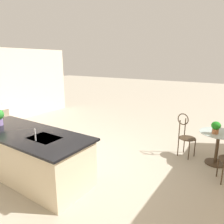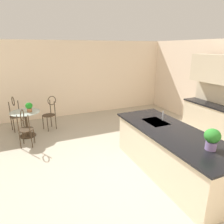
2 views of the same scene
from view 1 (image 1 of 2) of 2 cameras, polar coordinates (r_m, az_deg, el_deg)
ground_plane at (r=4.98m, az=-11.31°, el=-13.33°), size 40.00×40.00×0.00m
kitchen_island at (r=4.51m, az=-22.10°, el=-10.60°), size 2.80×1.06×0.92m
bistro_table at (r=5.19m, az=26.99°, el=-8.10°), size 0.80×0.80×0.74m
chair_near_window at (r=5.28m, az=19.55°, el=-5.49°), size 0.52×0.46×1.04m
sink_faucet at (r=3.79m, az=-20.36°, el=-5.93°), size 0.02×0.02×0.22m
potted_plant_on_table at (r=4.93m, az=26.66°, el=-3.66°), size 0.19×0.19×0.27m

